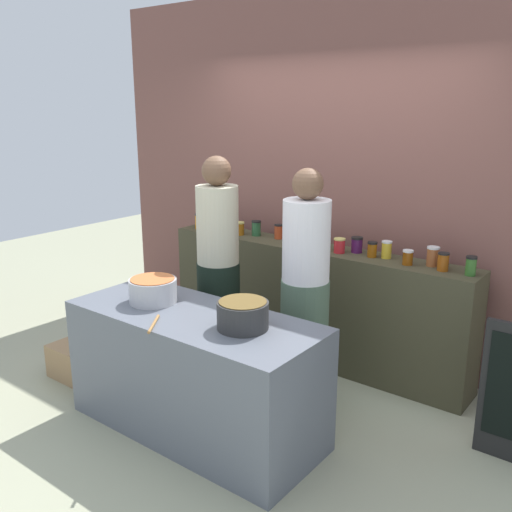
{
  "coord_description": "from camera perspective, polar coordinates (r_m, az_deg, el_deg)",
  "views": [
    {
      "loc": [
        2.33,
        -2.69,
        2.1
      ],
      "look_at": [
        0.0,
        0.35,
        1.05
      ],
      "focal_mm": 39.49,
      "sensor_mm": 36.0,
      "label": 1
    }
  ],
  "objects": [
    {
      "name": "preserve_jar_14",
      "position": [
        4.1,
        18.43,
        -0.55
      ],
      "size": [
        0.08,
        0.08,
        0.13
      ],
      "color": "#8D420F",
      "rests_on": "display_shelf"
    },
    {
      "name": "bread_crate",
      "position": [
        4.7,
        -17.54,
        -10.19
      ],
      "size": [
        0.45,
        0.3,
        0.26
      ],
      "primitive_type": "cube",
      "rotation": [
        0.0,
        0.0,
        0.0
      ],
      "color": "#987650",
      "rests_on": "ground"
    },
    {
      "name": "preserve_jar_10",
      "position": [
        4.33,
        11.68,
        0.66
      ],
      "size": [
        0.07,
        0.07,
        0.12
      ],
      "color": "#88460C",
      "rests_on": "display_shelf"
    },
    {
      "name": "preserve_jar_0",
      "position": [
        5.23,
        -5.81,
        3.52
      ],
      "size": [
        0.07,
        0.07,
        0.14
      ],
      "color": "orange",
      "rests_on": "display_shelf"
    },
    {
      "name": "cook_in_cap",
      "position": [
        3.94,
        4.98,
        -4.47
      ],
      "size": [
        0.34,
        0.34,
        1.68
      ],
      "color": "#4B634E",
      "rests_on": "ground"
    },
    {
      "name": "cooking_pot_left",
      "position": [
        3.8,
        -10.39,
        -3.45
      ],
      "size": [
        0.32,
        0.32,
        0.16
      ],
      "color": "#B7B7BC",
      "rests_on": "prep_table"
    },
    {
      "name": "preserve_jar_13",
      "position": [
        4.2,
        17.48,
        -0.03
      ],
      "size": [
        0.09,
        0.09,
        0.14
      ],
      "color": "brown",
      "rests_on": "display_shelf"
    },
    {
      "name": "preserve_jar_4",
      "position": [
        4.93,
        0.02,
        2.85
      ],
      "size": [
        0.08,
        0.08,
        0.13
      ],
      "color": "#265431",
      "rests_on": "display_shelf"
    },
    {
      "name": "preserve_jar_2",
      "position": [
        5.06,
        -3.52,
        3.13
      ],
      "size": [
        0.08,
        0.08,
        0.13
      ],
      "color": "yellow",
      "rests_on": "display_shelf"
    },
    {
      "name": "preserve_jar_12",
      "position": [
        4.18,
        15.12,
        -0.13
      ],
      "size": [
        0.08,
        0.08,
        0.11
      ],
      "color": "#7C3C0B",
      "rests_on": "display_shelf"
    },
    {
      "name": "preserve_jar_7",
      "position": [
        4.51,
        6.51,
        1.39
      ],
      "size": [
        0.08,
        0.08,
        0.11
      ],
      "color": "#CC610C",
      "rests_on": "display_shelf"
    },
    {
      "name": "preserve_jar_3",
      "position": [
        4.96,
        -1.68,
        2.82
      ],
      "size": [
        0.08,
        0.08,
        0.12
      ],
      "color": "#915010",
      "rests_on": "display_shelf"
    },
    {
      "name": "cook_with_tongs",
      "position": [
        4.25,
        -3.82,
        -2.54
      ],
      "size": [
        0.32,
        0.32,
        1.73
      ],
      "color": "black",
      "rests_on": "ground"
    },
    {
      "name": "preserve_jar_8",
      "position": [
        4.41,
        8.45,
        1.06
      ],
      "size": [
        0.09,
        0.09,
        0.11
      ],
      "color": "red",
      "rests_on": "display_shelf"
    },
    {
      "name": "cooking_pot_center",
      "position": [
        3.32,
        -1.35,
        -5.98
      ],
      "size": [
        0.31,
        0.31,
        0.17
      ],
      "color": "#2D2D2D",
      "rests_on": "prep_table"
    },
    {
      "name": "preserve_jar_1",
      "position": [
        5.14,
        -4.22,
        3.13
      ],
      "size": [
        0.08,
        0.08,
        0.1
      ],
      "color": "#27523C",
      "rests_on": "display_shelf"
    },
    {
      "name": "storefront_wall",
      "position": [
        4.79,
        8.12,
        7.98
      ],
      "size": [
        4.8,
        0.12,
        3.0
      ],
      "primitive_type": "cube",
      "color": "brown",
      "rests_on": "ground"
    },
    {
      "name": "display_shelf",
      "position": [
        4.73,
        5.55,
        -4.72
      ],
      "size": [
        2.7,
        0.36,
        0.97
      ],
      "primitive_type": "cube",
      "color": "#3F3C29",
      "rests_on": "ground"
    },
    {
      "name": "preserve_jar_5",
      "position": [
        4.82,
        2.31,
        2.49
      ],
      "size": [
        0.08,
        0.08,
        0.12
      ],
      "color": "#A83B1C",
      "rests_on": "display_shelf"
    },
    {
      "name": "preserve_jar_15",
      "position": [
        4.06,
        20.94,
        -0.93
      ],
      "size": [
        0.07,
        0.07,
        0.13
      ],
      "color": "#306024",
      "rests_on": "display_shelf"
    },
    {
      "name": "wooden_spoon",
      "position": [
        3.44,
        -10.33,
        -6.78
      ],
      "size": [
        0.17,
        0.23,
        0.02
      ],
      "primitive_type": "cylinder",
      "rotation": [
        1.57,
        0.0,
        3.75
      ],
      "color": "#9E703D",
      "rests_on": "prep_table"
    },
    {
      "name": "prep_table",
      "position": [
        3.74,
        -6.2,
        -11.68
      ],
      "size": [
        1.7,
        0.7,
        0.81
      ],
      "primitive_type": "cube",
      "color": "slate",
      "rests_on": "ground"
    },
    {
      "name": "ground",
      "position": [
        4.13,
        -3.06,
        -15.25
      ],
      "size": [
        12.0,
        12.0,
        0.0
      ],
      "primitive_type": "plane",
      "color": "#9E9F82"
    },
    {
      "name": "preserve_jar_6",
      "position": [
        4.71,
        4.76,
        2.05
      ],
      "size": [
        0.08,
        0.08,
        0.11
      ],
      "color": "#D46016",
      "rests_on": "display_shelf"
    },
    {
      "name": "preserve_jar_9",
      "position": [
        4.44,
        10.18,
        1.14
      ],
      "size": [
        0.09,
        0.09,
        0.12
      ],
      "color": "#451649",
      "rests_on": "display_shelf"
    },
    {
      "name": "preserve_jar_11",
      "position": [
        4.32,
        13.09,
        0.64
      ],
      "size": [
        0.08,
        0.08,
        0.13
      ],
      "color": "gold",
      "rests_on": "display_shelf"
    }
  ]
}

